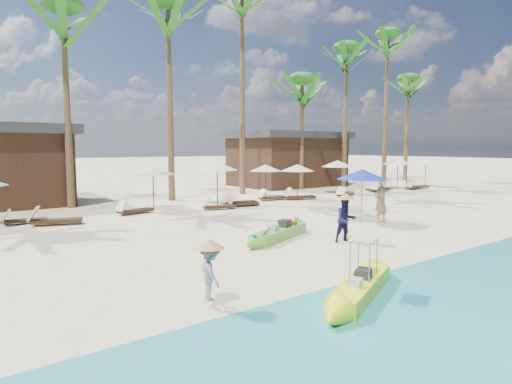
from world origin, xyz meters
TOP-DOWN VIEW (x-y plane):
  - ground at (0.00, 0.00)m, footprint 240.00×240.00m
  - wet_sand_strip at (0.00, -5.00)m, footprint 240.00×4.50m
  - green_canoe at (0.45, 2.08)m, footprint 4.52×2.08m
  - yellow_canoe at (-1.77, -3.27)m, footprint 4.31×2.19m
  - tourist at (5.76, 2.00)m, footprint 0.69×0.45m
  - vendor_green at (1.88, 0.41)m, footprint 0.88×0.79m
  - vendor_yellow at (-4.66, -2.02)m, footprint 0.52×0.76m
  - blue_umbrella at (5.14, 2.47)m, footprint 2.06×2.06m
  - lounger_4_left at (-6.12, 10.49)m, footprint 1.69×0.70m
  - lounger_4_right at (-5.19, 9.48)m, footprint 2.09×1.24m
  - resort_parasol_5 at (-0.27, 10.97)m, footprint 2.12×2.12m
  - lounger_5_left at (-1.56, 10.32)m, footprint 1.82×0.87m
  - resort_parasol_6 at (3.30, 10.77)m, footprint 2.26×2.26m
  - lounger_6_left at (2.32, 9.25)m, footprint 1.75×0.94m
  - lounger_6_right at (3.95, 9.39)m, footprint 1.72×0.84m
  - resort_parasol_7 at (7.35, 11.75)m, footprint 1.98×1.98m
  - lounger_7_left at (3.98, 9.81)m, footprint 2.01×0.98m
  - lounger_7_right at (6.83, 10.55)m, footprint 1.84×0.86m
  - resort_parasol_8 at (8.32, 9.92)m, footprint 2.04×2.04m
  - lounger_8_left at (8.29, 9.84)m, footprint 1.99×1.19m
  - resort_parasol_9 at (12.64, 10.75)m, footprint 2.17×2.17m
  - lounger_9_left at (11.66, 9.18)m, footprint 1.80×1.04m
  - lounger_9_right at (15.82, 9.70)m, footprint 2.05×0.95m
  - resort_parasol_10 at (18.29, 10.05)m, footprint 2.24×2.24m
  - lounger_10_left at (16.06, 10.32)m, footprint 1.88×0.76m
  - lounger_10_right at (19.35, 9.36)m, footprint 1.86×0.66m
  - resort_parasol_11 at (22.35, 10.33)m, footprint 2.17×2.17m
  - lounger_11_left at (19.96, 9.52)m, footprint 1.90×0.89m
  - palm_3 at (-3.36, 14.27)m, footprint 2.08×2.08m
  - palm_4 at (2.15, 14.01)m, footprint 2.08×2.08m
  - palm_5 at (7.45, 14.38)m, footprint 2.08×2.08m
  - palm_6 at (12.84, 14.52)m, footprint 2.08×2.08m
  - palm_7 at (16.57, 13.68)m, footprint 2.08×2.08m
  - palm_8 at (21.07, 13.33)m, footprint 2.08×2.08m
  - palm_9 at (26.21, 14.81)m, footprint 2.08×2.08m
  - pavilion_east at (14.00, 17.50)m, footprint 8.80×6.60m

SIDE VIEW (x-z plane):
  - ground at x=0.00m, z-range 0.00..0.00m
  - wet_sand_strip at x=0.00m, z-range 0.00..0.01m
  - lounger_4_left at x=-6.12m, z-range -0.09..0.46m
  - lounger_6_right at x=3.95m, z-range -0.09..0.47m
  - lounger_6_left at x=2.32m, z-range -0.09..0.47m
  - lounger_9_left at x=11.66m, z-range -0.10..0.49m
  - yellow_canoe at x=-1.77m, z-range -0.40..0.79m
  - lounger_5_left at x=-1.56m, z-range -0.10..0.50m
  - lounger_7_right at x=6.83m, z-range -0.10..0.50m
  - green_canoe at x=0.45m, z-range -0.10..0.51m
  - lounger_11_left at x=19.96m, z-range -0.10..0.52m
  - lounger_10_right at x=19.35m, z-range -0.10..0.52m
  - lounger_10_left at x=16.06m, z-range -0.10..0.52m
  - lounger_8_left at x=8.29m, z-range -0.11..0.54m
  - lounger_7_left at x=3.98m, z-range -0.11..0.55m
  - lounger_9_right at x=15.82m, z-range -0.11..0.56m
  - lounger_4_right at x=-5.19m, z-range -0.11..0.57m
  - vendor_yellow at x=-4.66m, z-range 0.18..1.26m
  - vendor_green at x=1.88m, z-range 0.00..1.49m
  - tourist at x=5.76m, z-range 0.00..1.86m
  - resort_parasol_7 at x=7.35m, z-range 0.82..2.86m
  - resort_parasol_8 at x=8.32m, z-range 0.84..2.94m
  - resort_parasol_5 at x=-0.27m, z-range 0.88..3.06m
  - blue_umbrella at x=5.14m, z-range 0.90..3.11m
  - resort_parasol_9 at x=12.64m, z-range 0.90..3.13m
  - resort_parasol_11 at x=22.35m, z-range 0.90..3.14m
  - resort_parasol_10 at x=18.29m, z-range 0.93..3.23m
  - resort_parasol_6 at x=3.30m, z-range 0.93..3.26m
  - pavilion_east at x=14.00m, z-range 0.05..4.35m
  - palm_6 at x=12.84m, z-range 2.79..11.31m
  - palm_9 at x=26.21m, z-range 3.14..12.97m
  - palm_3 at x=-3.36m, z-range 3.32..13.83m
  - palm_7 at x=16.57m, z-range 3.46..14.53m
  - palm_4 at x=2.15m, z-range 3.60..15.30m
  - palm_8 at x=21.07m, z-range 3.83..16.53m
  - palm_5 at x=7.45m, z-range 4.02..17.62m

